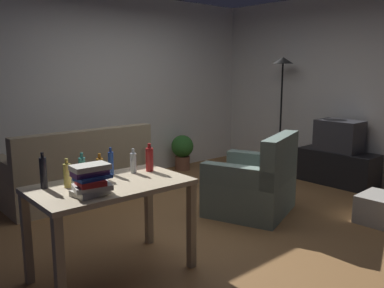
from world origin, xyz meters
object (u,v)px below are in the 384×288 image
(bottle_clear, at_px, (133,162))
(book_stack, at_px, (91,180))
(bottle_blue, at_px, (111,163))
(couch, at_px, (78,176))
(torchiere_lamp, at_px, (282,83))
(potted_plant, at_px, (182,150))
(bottle_red, at_px, (149,159))
(tv_stand, at_px, (337,167))
(storage_box, at_px, (378,208))
(tv, at_px, (339,136))
(bottle_squat, at_px, (67,175))
(bottle_dark, at_px, (43,172))
(armchair, at_px, (255,185))
(bottle_amber, at_px, (100,168))
(desk, at_px, (111,197))
(bottle_tall, at_px, (82,169))

(bottle_clear, bearing_deg, book_stack, -149.95)
(bottle_blue, xyz_separation_m, bottle_clear, (0.17, -0.07, -0.01))
(couch, relative_size, bottle_clear, 8.42)
(torchiere_lamp, height_order, potted_plant, torchiere_lamp)
(couch, relative_size, bottle_red, 7.27)
(tv_stand, bearing_deg, bottle_clear, 89.97)
(torchiere_lamp, relative_size, storage_box, 3.77)
(tv, relative_size, bottle_squat, 2.74)
(couch, xyz_separation_m, bottle_dark, (-1.09, -1.74, 0.57))
(armchair, distance_m, bottle_amber, 2.01)
(bottle_dark, bearing_deg, desk, -25.42)
(book_stack, bearing_deg, bottle_amber, 53.47)
(bottle_squat, bearing_deg, desk, -21.92)
(tv_stand, distance_m, bottle_tall, 3.94)
(tv_stand, height_order, bottle_dark, bottle_dark)
(couch, bearing_deg, tv, 149.99)
(tv, bearing_deg, storage_box, 135.66)
(desk, relative_size, bottle_dark, 4.45)
(tv_stand, height_order, potted_plant, potted_plant)
(storage_box, distance_m, bottle_amber, 3.01)
(bottle_clear, bearing_deg, potted_plant, 42.22)
(desk, relative_size, bottle_red, 5.01)
(torchiere_lamp, relative_size, bottle_clear, 8.67)
(bottle_tall, bearing_deg, potted_plant, 36.73)
(tv, height_order, bottle_amber, bottle_amber)
(couch, bearing_deg, desk, 71.55)
(torchiere_lamp, relative_size, bottle_dark, 6.64)
(couch, xyz_separation_m, bottle_clear, (-0.34, -1.79, 0.54))
(storage_box, relative_size, bottle_red, 1.98)
(tv_stand, distance_m, tv, 0.46)
(armchair, bearing_deg, torchiere_lamp, -171.37)
(potted_plant, relative_size, book_stack, 1.97)
(armchair, relative_size, bottle_tall, 4.96)
(desk, xyz_separation_m, armchair, (1.96, 0.18, -0.33))
(torchiere_lamp, xyz_separation_m, bottle_dark, (-4.19, -0.96, -0.53))
(bottle_amber, distance_m, bottle_clear, 0.30)
(tv_stand, height_order, bottle_squat, bottle_squat)
(bottle_dark, xyz_separation_m, bottle_clear, (0.75, -0.05, -0.03))
(torchiere_lamp, bearing_deg, armchair, -151.25)
(bottle_dark, height_order, book_stack, bottle_dark)
(bottle_squat, height_order, bottle_amber, bottle_squat)
(bottle_blue, bearing_deg, bottle_amber, -161.51)
(bottle_clear, bearing_deg, bottle_amber, 173.86)
(desk, height_order, bottle_tall, bottle_tall)
(couch, bearing_deg, bottle_dark, 58.07)
(tv, distance_m, storage_box, 1.56)
(bottle_squat, distance_m, bottle_red, 0.74)
(bottle_amber, bearing_deg, storage_box, -21.55)
(bottle_squat, relative_size, bottle_clear, 1.05)
(torchiere_lamp, xyz_separation_m, bottle_red, (-3.30, -1.05, -0.55))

